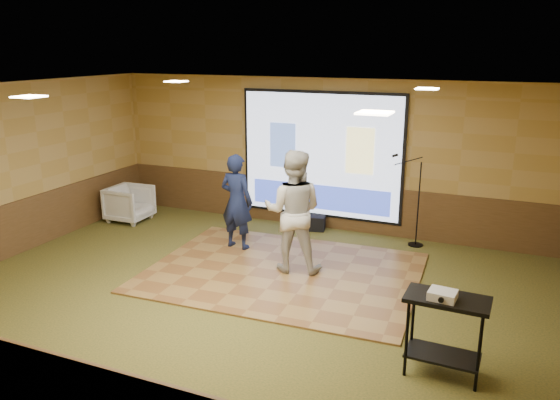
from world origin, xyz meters
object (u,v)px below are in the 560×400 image
at_px(projector_screen, 321,156).
at_px(banquet_chair, 130,204).
at_px(av_table, 446,321).
at_px(mic_stand, 414,220).
at_px(dance_floor, 283,272).
at_px(player_right, 293,211).
at_px(projector, 443,295).
at_px(duffel_bag, 313,223).
at_px(player_left, 237,202).

distance_m(projector_screen, banquet_chair, 4.16).
xyz_separation_m(av_table, mic_stand, (-1.03, 4.09, -0.17)).
height_order(dance_floor, player_right, player_right).
bearing_deg(av_table, projector, -128.39).
height_order(projector_screen, banquet_chair, projector_screen).
distance_m(player_right, projector, 3.36).
xyz_separation_m(banquet_chair, duffel_bag, (3.78, 0.96, -0.23)).
bearing_deg(av_table, dance_floor, 144.92).
xyz_separation_m(dance_floor, av_table, (2.75, -1.93, 0.64)).
height_order(projector_screen, av_table, projector_screen).
bearing_deg(player_right, player_left, -35.08).
bearing_deg(av_table, mic_stand, 104.09).
bearing_deg(projector_screen, player_left, -119.24).
height_order(player_left, duffel_bag, player_left).
height_order(projector_screen, projector, projector_screen).
bearing_deg(av_table, duffel_bag, 125.86).
distance_m(projector_screen, player_right, 2.37).
bearing_deg(projector, duffel_bag, 130.44).
xyz_separation_m(av_table, banquet_chair, (-6.81, 3.24, -0.28)).
bearing_deg(projector_screen, av_table, -55.89).
bearing_deg(banquet_chair, mic_stand, -82.93).
xyz_separation_m(player_left, projector, (3.90, -2.71, 0.10)).
relative_size(player_left, duffel_bag, 3.71).
bearing_deg(mic_stand, duffel_bag, -167.35).
height_order(player_left, av_table, player_left).
bearing_deg(dance_floor, player_left, 149.31).
bearing_deg(av_table, projector_screen, 124.11).
bearing_deg(dance_floor, duffel_bag, 97.17).
bearing_deg(projector_screen, mic_stand, -8.72).
bearing_deg(banquet_chair, player_right, -106.80).
bearing_deg(duffel_bag, projector_screen, 70.97).
relative_size(projector_screen, banquet_chair, 4.03).
distance_m(mic_stand, banquet_chair, 5.85).
xyz_separation_m(mic_stand, duffel_bag, (-2.01, 0.11, -0.35)).
bearing_deg(banquet_chair, duffel_bag, -77.03).
bearing_deg(player_left, player_right, 161.52).
relative_size(av_table, projector, 3.27).
relative_size(player_left, projector, 5.98).
xyz_separation_m(projector_screen, player_left, (-0.98, -1.74, -0.58)).
distance_m(av_table, projector, 0.35).
relative_size(projector_screen, dance_floor, 0.77).
relative_size(projector_screen, player_left, 1.92).
bearing_deg(dance_floor, projector, -36.46).
relative_size(projector, banquet_chair, 0.35).
bearing_deg(duffel_bag, player_left, -120.35).
bearing_deg(mic_stand, av_table, -60.08).
xyz_separation_m(player_right, mic_stand, (1.61, 2.01, -0.54)).
bearing_deg(player_left, projector, 149.96).
height_order(av_table, banquet_chair, av_table).
height_order(projector_screen, player_right, projector_screen).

